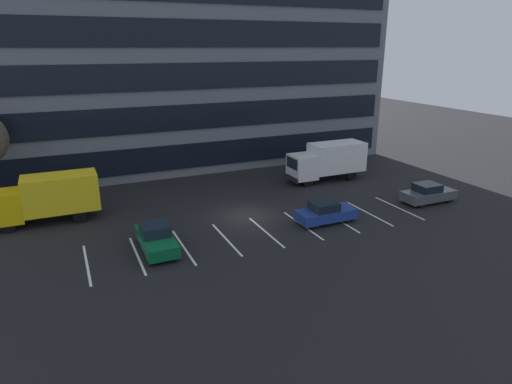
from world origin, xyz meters
TOP-DOWN VIEW (x-y plane):
  - ground_plane at (0.00, 0.00)m, footprint 120.00×120.00m
  - office_building at (0.00, 17.95)m, footprint 41.99×12.68m
  - lot_markings at (0.00, -3.26)m, footprint 22.54×5.40m
  - box_truck_white at (10.30, 5.31)m, footprint 7.29×2.42m
  - box_truck_yellow_all at (-12.99, 4.58)m, footprint 7.10×2.35m
  - sedan_navy at (4.53, -3.40)m, footprint 4.20×1.76m
  - sedan_forest at (-7.17, -2.98)m, footprint 1.84×4.39m
  - sedan_charcoal at (14.15, -3.14)m, footprint 4.31×1.80m

SIDE VIEW (x-z plane):
  - ground_plane at x=0.00m, z-range 0.00..0.00m
  - lot_markings at x=0.00m, z-range 0.00..0.01m
  - sedan_navy at x=4.53m, z-range -0.04..1.46m
  - sedan_charcoal at x=14.15m, z-range -0.04..1.50m
  - sedan_forest at x=-7.17m, z-range -0.04..1.53m
  - box_truck_yellow_all at x=-12.99m, z-range 0.21..3.50m
  - box_truck_white at x=10.30m, z-range 0.21..3.59m
  - office_building at x=0.00m, z-range 0.00..21.60m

